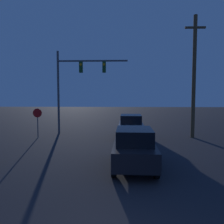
{
  "coord_description": "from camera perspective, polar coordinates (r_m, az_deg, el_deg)",
  "views": [
    {
      "loc": [
        0.51,
        -3.22,
        3.14
      ],
      "look_at": [
        0.0,
        10.6,
        2.13
      ],
      "focal_mm": 35.0,
      "sensor_mm": 36.0,
      "label": 1
    }
  ],
  "objects": [
    {
      "name": "stop_sign",
      "position": [
        17.32,
        -18.89,
        -1.36
      ],
      "size": [
        0.67,
        0.07,
        2.21
      ],
      "color": "#4C4C51",
      "rests_on": "ground_plane"
    },
    {
      "name": "utility_pole",
      "position": [
        17.56,
        20.63,
        8.93
      ],
      "size": [
        1.5,
        0.28,
        9.07
      ],
      "color": "brown",
      "rests_on": "ground_plane"
    },
    {
      "name": "car_far",
      "position": [
        16.44,
        4.96,
        -3.67
      ],
      "size": [
        1.94,
        3.93,
        1.76
      ],
      "rotation": [
        0.0,
        0.0,
        -0.04
      ],
      "color": "#99999E",
      "rests_on": "ground_plane"
    },
    {
      "name": "traffic_signal_mast",
      "position": [
        18.64,
        -9.53,
        8.58
      ],
      "size": [
        5.88,
        0.3,
        6.87
      ],
      "color": "#4C4C51",
      "rests_on": "ground_plane"
    },
    {
      "name": "car_near",
      "position": [
        9.66,
        5.8,
        -9.25
      ],
      "size": [
        1.91,
        3.92,
        1.76
      ],
      "rotation": [
        0.0,
        0.0,
        -0.03
      ],
      "color": "black",
      "rests_on": "ground_plane"
    }
  ]
}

